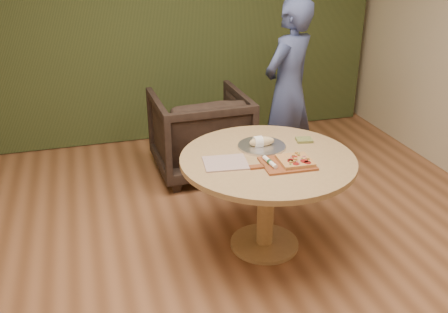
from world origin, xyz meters
TOP-DOWN VIEW (x-y plane):
  - room_shell at (0.00, 0.00)m, footprint 5.04×6.04m
  - curtain at (0.00, 2.90)m, footprint 4.80×0.14m
  - pedestal_table at (0.29, 0.46)m, footprint 1.26×1.26m
  - pizza_paddle at (0.36, 0.30)m, footprint 0.45×0.30m
  - flatbread_pizza at (0.43, 0.29)m, footprint 0.23×0.23m
  - cutlery_roll at (0.25, 0.32)m, footprint 0.05×0.20m
  - newspaper at (-0.03, 0.44)m, footprint 0.33×0.28m
  - serving_tray at (0.31, 0.64)m, footprint 0.36×0.36m
  - bread_roll at (0.30, 0.64)m, footprint 0.19×0.09m
  - green_packet at (0.66, 0.65)m, footprint 0.14×0.12m
  - armchair at (0.13, 1.86)m, footprint 0.90×0.85m
  - person_standing at (0.95, 1.66)m, footprint 0.74×0.67m

SIDE VIEW (x-z plane):
  - armchair at x=0.13m, z-range 0.00..0.90m
  - pedestal_table at x=0.29m, z-range 0.23..0.98m
  - newspaper at x=-0.03m, z-range 0.75..0.76m
  - serving_tray at x=0.31m, z-range 0.75..0.77m
  - pizza_paddle at x=0.36m, z-range 0.75..0.77m
  - green_packet at x=0.66m, z-range 0.75..0.77m
  - flatbread_pizza at x=0.43m, z-range 0.76..0.80m
  - cutlery_roll at x=0.25m, z-range 0.76..0.80m
  - bread_roll at x=0.30m, z-range 0.75..0.84m
  - person_standing at x=0.95m, z-range 0.00..1.69m
  - room_shell at x=0.00m, z-range -0.02..2.82m
  - curtain at x=0.00m, z-range 0.01..2.79m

